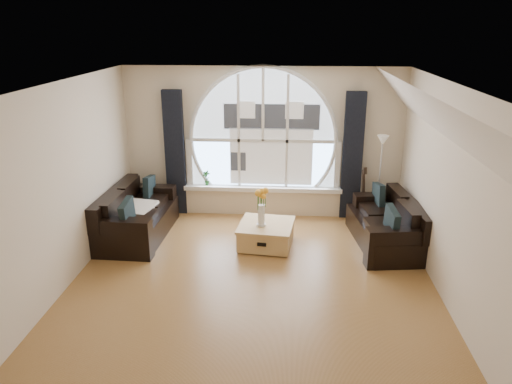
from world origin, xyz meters
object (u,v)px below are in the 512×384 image
(sofa_left, at_px, (137,214))
(coffee_chest, at_px, (266,233))
(vase_flowers, at_px, (261,202))
(guitar, at_px, (362,194))
(floor_lamp, at_px, (379,180))
(potted_plant, at_px, (206,178))
(sofa_right, at_px, (387,221))

(sofa_left, bearing_deg, coffee_chest, -3.73)
(vase_flowers, bearing_deg, sofa_left, 172.21)
(vase_flowers, bearing_deg, guitar, 33.55)
(floor_lamp, bearing_deg, sofa_left, -168.27)
(sofa_left, xyz_separation_m, coffee_chest, (2.16, -0.21, -0.19))
(floor_lamp, distance_m, potted_plant, 3.11)
(sofa_left, distance_m, guitar, 3.90)
(vase_flowers, xyz_separation_m, floor_lamp, (2.00, 1.13, 0.04))
(sofa_right, xyz_separation_m, coffee_chest, (-1.92, -0.17, -0.19))
(sofa_right, distance_m, floor_lamp, 0.98)
(coffee_chest, relative_size, floor_lamp, 0.53)
(vase_flowers, relative_size, potted_plant, 2.54)
(coffee_chest, distance_m, potted_plant, 1.85)
(guitar, bearing_deg, floor_lamp, -12.75)
(potted_plant, bearing_deg, coffee_chest, -48.86)
(guitar, bearing_deg, vase_flowers, -156.91)
(guitar, bearing_deg, coffee_chest, -157.44)
(sofa_left, xyz_separation_m, vase_flowers, (2.08, -0.28, 0.36))
(sofa_left, height_order, coffee_chest, sofa_left)
(floor_lamp, distance_m, guitar, 0.39)
(sofa_right, height_order, coffee_chest, sofa_right)
(vase_flowers, distance_m, potted_plant, 1.79)
(sofa_right, height_order, guitar, guitar)
(sofa_right, height_order, floor_lamp, floor_lamp)
(vase_flowers, bearing_deg, floor_lamp, 29.53)
(potted_plant, bearing_deg, sofa_right, -20.81)
(coffee_chest, relative_size, potted_plant, 3.06)
(floor_lamp, height_order, guitar, floor_lamp)
(floor_lamp, bearing_deg, sofa_right, -90.25)
(coffee_chest, bearing_deg, guitar, 39.57)
(sofa_right, bearing_deg, coffee_chest, 177.44)
(sofa_left, bearing_deg, potted_plant, 50.97)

